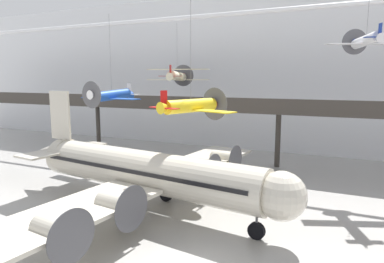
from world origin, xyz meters
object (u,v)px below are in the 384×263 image
suspended_plane_yellow_lowwing (191,106)px  suspended_plane_cream_biplane (177,76)px  suspended_plane_blue_trainer (112,95)px  suspended_plane_white_twin (366,41)px  airliner_silver_main (143,171)px

suspended_plane_yellow_lowwing → suspended_plane_cream_biplane: suspended_plane_cream_biplane is taller
suspended_plane_blue_trainer → suspended_plane_white_twin: bearing=103.6°
suspended_plane_yellow_lowwing → suspended_plane_blue_trainer: suspended_plane_blue_trainer is taller
airliner_silver_main → suspended_plane_white_twin: size_ratio=4.51×
suspended_plane_yellow_lowwing → suspended_plane_blue_trainer: size_ratio=1.05×
suspended_plane_white_twin → suspended_plane_blue_trainer: bearing=75.3°
suspended_plane_white_twin → suspended_plane_blue_trainer: (-28.57, -3.42, -5.80)m
suspended_plane_blue_trainer → suspended_plane_cream_biplane: bearing=165.2°
suspended_plane_yellow_lowwing → airliner_silver_main: bearing=156.8°
suspended_plane_white_twin → suspended_plane_yellow_lowwing: bearing=104.2°
suspended_plane_yellow_lowwing → suspended_plane_white_twin: (14.30, 10.29, 6.19)m
suspended_plane_yellow_lowwing → suspended_plane_white_twin: bearing=-34.8°
airliner_silver_main → suspended_plane_blue_trainer: (-11.13, 10.26, 6.06)m
suspended_plane_white_twin → airliner_silver_main: bearing=106.6°
suspended_plane_white_twin → suspended_plane_cream_biplane: suspended_plane_white_twin is taller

